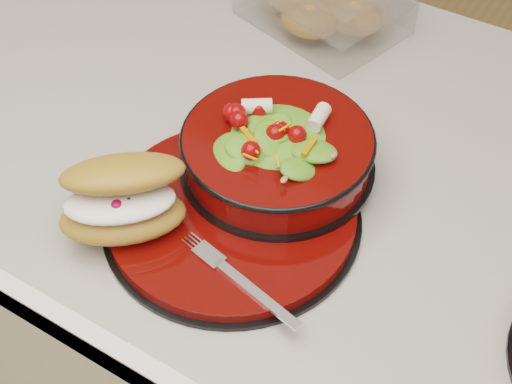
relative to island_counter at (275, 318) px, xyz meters
The scene contains 5 objects.
island_counter is the anchor object (origin of this frame).
dinner_plate 0.48m from the island_counter, 80.47° to the right, with size 0.30×0.30×0.02m.
salad_bowl 0.51m from the island_counter, 64.18° to the right, with size 0.23×0.23×0.10m.
croissant 0.56m from the island_counter, 103.98° to the right, with size 0.15×0.16×0.08m.
fork 0.53m from the island_counter, 69.29° to the right, with size 0.15×0.05×0.00m.
Camera 1 is at (0.32, -0.59, 1.53)m, focal length 50.00 mm.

